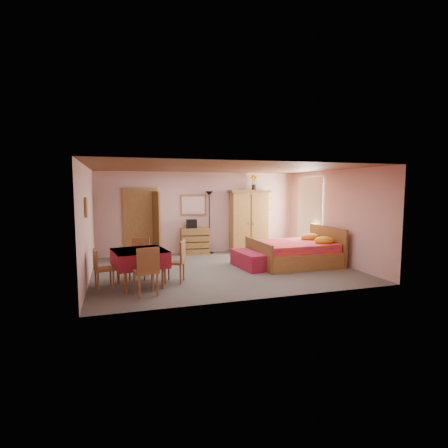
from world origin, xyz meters
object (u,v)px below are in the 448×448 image
object	(u,v)px
bench	(248,260)
chair_south	(146,271)
floor_lamp	(209,222)
wall_mirror	(193,205)
sunflower_vase	(254,183)
wardrobe	(249,221)
bed	(294,246)
chair_north	(139,259)
chair_west	(104,269)
chair_east	(174,262)
dining_table	(140,268)
stereo	(192,224)
chest_of_drawers	(195,241)

from	to	relation	value
bench	chair_south	distance (m)	3.19
floor_lamp	chair_south	size ratio (longest dim) A/B	2.04
wall_mirror	sunflower_vase	world-z (taller)	sunflower_vase
bench	wardrobe	bearing A→B (deg)	68.68
sunflower_vase	bed	bearing A→B (deg)	-83.33
chair_north	chair_west	distance (m)	0.96
floor_lamp	chair_north	xyz separation A→B (m)	(-2.37, -2.53, -0.53)
chair_west	chair_east	bearing A→B (deg)	78.85
sunflower_vase	chair_west	xyz separation A→B (m)	(-4.63, -3.11, -1.85)
bench	chair_west	xyz separation A→B (m)	(-3.56, -0.82, 0.21)
floor_lamp	chair_north	distance (m)	3.51
floor_lamp	chair_south	distance (m)	4.55
floor_lamp	bench	xyz separation A→B (m)	(0.44, -2.32, -0.78)
dining_table	sunflower_vase	bearing A→B (deg)	39.01
sunflower_vase	chair_east	world-z (taller)	sunflower_vase
stereo	bench	xyz separation A→B (m)	(1.02, -2.32, -0.76)
sunflower_vase	chair_west	world-z (taller)	sunflower_vase
chest_of_drawers	stereo	bearing A→B (deg)	-178.05
floor_lamp	sunflower_vase	xyz separation A→B (m)	(1.51, -0.03, 1.28)
floor_lamp	chest_of_drawers	bearing A→B (deg)	-179.19
wall_mirror	bed	size ratio (longest dim) A/B	0.38
floor_lamp	wall_mirror	bearing A→B (deg)	156.83
floor_lamp	chair_west	xyz separation A→B (m)	(-3.12, -3.14, -0.58)
floor_lamp	chair_north	bearing A→B (deg)	-133.12
chair_west	chair_east	size ratio (longest dim) A/B	0.89
chair_south	bed	bearing A→B (deg)	10.04
chest_of_drawers	chair_north	world-z (taller)	chair_north
wardrobe	chair_south	bearing A→B (deg)	-130.42
bench	dining_table	xyz separation A→B (m)	(-2.83, -0.88, 0.18)
floor_lamp	wardrobe	world-z (taller)	wardrobe
stereo	chair_south	xyz separation A→B (m)	(-1.75, -3.87, -0.49)
floor_lamp	chair_south	world-z (taller)	floor_lamp
bed	chair_south	world-z (taller)	bed
floor_lamp	bed	bearing A→B (deg)	-52.32
bench	chair_north	xyz separation A→B (m)	(-2.81, -0.22, 0.25)
chair_north	bed	bearing A→B (deg)	-157.86
dining_table	wall_mirror	bearing A→B (deg)	60.55
sunflower_vase	chair_west	size ratio (longest dim) A/B	0.59
chair_north	chair_west	xyz separation A→B (m)	(-0.75, -0.60, -0.05)
stereo	chair_south	distance (m)	4.28
chair_south	chair_north	bearing A→B (deg)	81.03
wardrobe	dining_table	world-z (taller)	wardrobe
chair_south	chair_west	bearing A→B (deg)	126.32
stereo	sunflower_vase	bearing A→B (deg)	-0.77
stereo	bed	world-z (taller)	stereo
chest_of_drawers	sunflower_vase	distance (m)	2.72
stereo	wardrobe	bearing A→B (deg)	-3.54
chest_of_drawers	bench	world-z (taller)	chest_of_drawers
sunflower_vase	bench	distance (m)	3.26
bed	chair_south	distance (m)	4.40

